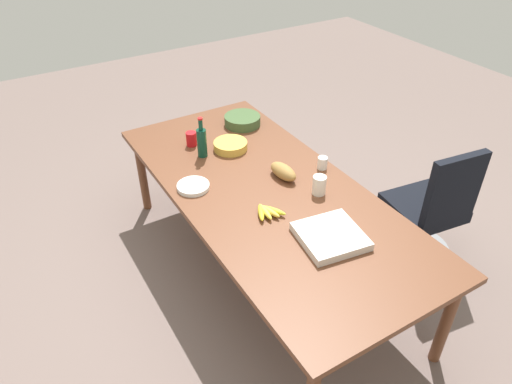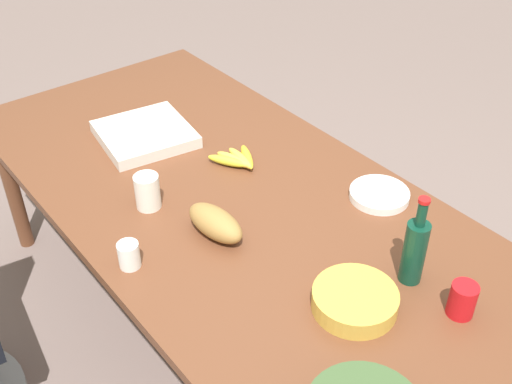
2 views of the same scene
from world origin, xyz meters
The scene contains 13 objects.
ground_plane centered at (0.00, 0.00, 0.00)m, with size 10.00×10.00×0.00m, color #74625C.
conference_table centered at (0.00, 0.00, 0.68)m, with size 2.60×1.16×0.74m.
office_chair centered at (0.49, 1.10, 0.39)m, with size 0.56×0.56×1.01m.
bread_loaf centered at (-0.07, 0.18, 0.79)m, with size 0.24×0.11×0.10m, color #A0763C.
pizza_box centered at (0.62, 0.05, 0.77)m, with size 0.36×0.36×0.05m, color silver.
chip_bowl centered at (-0.60, 0.05, 0.77)m, with size 0.26×0.26×0.06m, color gold.
wine_bottle centered at (-0.62, -0.18, 0.86)m, with size 0.09×0.09×0.31m.
paper_plate_stack centered at (-0.27, -0.42, 0.76)m, with size 0.22×0.22×0.03m, color white.
mayo_jar centered at (0.21, 0.27, 0.81)m, with size 0.09×0.09×0.13m, color white.
paper_cup centered at (-0.02, 0.48, 0.79)m, with size 0.07×0.07×0.09m, color white.
salad_bowl centered at (-0.90, 0.33, 0.78)m, with size 0.30×0.30×0.08m, color #3F5A31.
red_solo_cup centered at (-0.81, -0.18, 0.80)m, with size 0.08×0.08×0.11m, color red.
banana_bunch centered at (0.23, -0.14, 0.77)m, with size 0.19×0.19×0.04m.
Camera 1 is at (2.20, -1.41, 2.59)m, focal length 33.42 mm.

